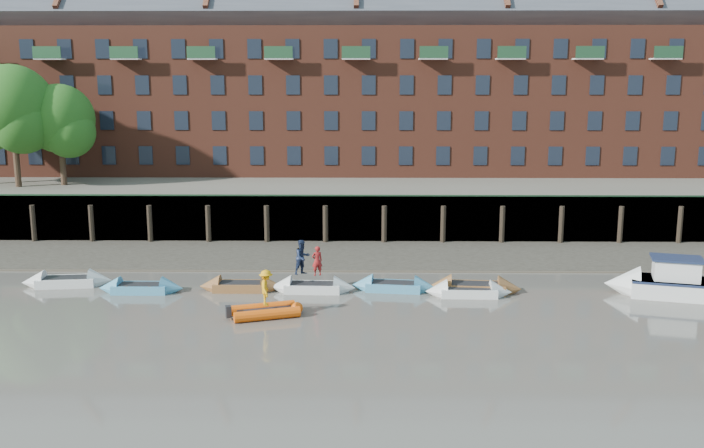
{
  "coord_description": "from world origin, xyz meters",
  "views": [
    {
      "loc": [
        0.43,
        -27.92,
        10.82
      ],
      "look_at": [
        -0.07,
        12.0,
        3.2
      ],
      "focal_mm": 38.0,
      "sensor_mm": 36.0,
      "label": 1
    }
  ],
  "objects_px": {
    "rowboat_3": "(313,287)",
    "motor_launch": "(661,283)",
    "person_rower_b": "(302,257)",
    "rowboat_4": "(393,286)",
    "rib_tender": "(268,311)",
    "rowboat_5": "(468,292)",
    "rowboat_0": "(67,281)",
    "rowboat_1": "(141,288)",
    "rowboat_6": "(475,288)",
    "person_rower_a": "(317,261)",
    "rowboat_2": "(241,286)",
    "person_rib_crew": "(266,288)"
  },
  "relations": [
    {
      "from": "rowboat_3",
      "to": "motor_launch",
      "type": "height_order",
      "value": "motor_launch"
    },
    {
      "from": "rowboat_3",
      "to": "person_rower_b",
      "type": "xyz_separation_m",
      "value": [
        -0.53,
        0.21,
        1.57
      ]
    },
    {
      "from": "rowboat_4",
      "to": "rib_tender",
      "type": "bearing_deg",
      "value": -136.79
    },
    {
      "from": "rowboat_5",
      "to": "rowboat_0",
      "type": "bearing_deg",
      "value": 177.22
    },
    {
      "from": "rowboat_1",
      "to": "person_rower_b",
      "type": "distance_m",
      "value": 8.6
    },
    {
      "from": "rowboat_1",
      "to": "rowboat_5",
      "type": "height_order",
      "value": "rowboat_5"
    },
    {
      "from": "rowboat_6",
      "to": "rib_tender",
      "type": "relative_size",
      "value": 1.43
    },
    {
      "from": "person_rower_a",
      "to": "person_rower_b",
      "type": "height_order",
      "value": "person_rower_b"
    },
    {
      "from": "rowboat_0",
      "to": "rowboat_6",
      "type": "height_order",
      "value": "rowboat_6"
    },
    {
      "from": "rowboat_1",
      "to": "rowboat_5",
      "type": "distance_m",
      "value": 17.06
    },
    {
      "from": "rowboat_6",
      "to": "person_rower_a",
      "type": "distance_m",
      "value": 8.36
    },
    {
      "from": "rowboat_0",
      "to": "rowboat_1",
      "type": "bearing_deg",
      "value": -22.46
    },
    {
      "from": "rowboat_2",
      "to": "rowboat_3",
      "type": "bearing_deg",
      "value": -2.65
    },
    {
      "from": "rowboat_0",
      "to": "rowboat_1",
      "type": "height_order",
      "value": "rowboat_0"
    },
    {
      "from": "rowboat_1",
      "to": "rowboat_3",
      "type": "height_order",
      "value": "rowboat_3"
    },
    {
      "from": "motor_launch",
      "to": "person_rower_b",
      "type": "xyz_separation_m",
      "value": [
        -18.51,
        0.76,
        1.13
      ]
    },
    {
      "from": "rowboat_2",
      "to": "rowboat_5",
      "type": "xyz_separation_m",
      "value": [
        11.88,
        -0.88,
        0.0
      ]
    },
    {
      "from": "rowboat_1",
      "to": "rowboat_4",
      "type": "bearing_deg",
      "value": 2.43
    },
    {
      "from": "rowboat_4",
      "to": "rowboat_6",
      "type": "distance_m",
      "value": 4.24
    },
    {
      "from": "rowboat_1",
      "to": "person_rower_a",
      "type": "relative_size",
      "value": 2.82
    },
    {
      "from": "rowboat_0",
      "to": "person_rib_crew",
      "type": "distance_m",
      "value": 12.63
    },
    {
      "from": "motor_launch",
      "to": "rowboat_6",
      "type": "bearing_deg",
      "value": 12.75
    },
    {
      "from": "rowboat_2",
      "to": "rib_tender",
      "type": "bearing_deg",
      "value": -65.66
    },
    {
      "from": "rowboat_1",
      "to": "rowboat_0",
      "type": "bearing_deg",
      "value": 164.73
    },
    {
      "from": "rowboat_4",
      "to": "person_rower_a",
      "type": "distance_m",
      "value": 4.27
    },
    {
      "from": "person_rower_a",
      "to": "person_rib_crew",
      "type": "distance_m",
      "value": 4.75
    },
    {
      "from": "rowboat_0",
      "to": "rowboat_3",
      "type": "relative_size",
      "value": 1.07
    },
    {
      "from": "person_rib_crew",
      "to": "rowboat_5",
      "type": "bearing_deg",
      "value": -76.77
    },
    {
      "from": "person_rower_b",
      "to": "rowboat_0",
      "type": "bearing_deg",
      "value": 136.24
    },
    {
      "from": "rowboat_2",
      "to": "person_rower_a",
      "type": "relative_size",
      "value": 2.8
    },
    {
      "from": "rowboat_3",
      "to": "person_rib_crew",
      "type": "bearing_deg",
      "value": -112.23
    },
    {
      "from": "person_rib_crew",
      "to": "rowboat_0",
      "type": "bearing_deg",
      "value": 59.29
    },
    {
      "from": "rowboat_0",
      "to": "rowboat_3",
      "type": "xyz_separation_m",
      "value": [
        13.34,
        -0.98,
        -0.01
      ]
    },
    {
      "from": "rowboat_0",
      "to": "person_rower_a",
      "type": "height_order",
      "value": "person_rower_a"
    },
    {
      "from": "person_rib_crew",
      "to": "rowboat_2",
      "type": "bearing_deg",
      "value": 17.25
    },
    {
      "from": "rowboat_1",
      "to": "rowboat_3",
      "type": "xyz_separation_m",
      "value": [
        8.98,
        0.23,
        0.0
      ]
    },
    {
      "from": "rowboat_3",
      "to": "rowboat_6",
      "type": "relative_size",
      "value": 0.92
    },
    {
      "from": "rowboat_3",
      "to": "person_rower_b",
      "type": "relative_size",
      "value": 2.46
    },
    {
      "from": "rowboat_3",
      "to": "rib_tender",
      "type": "xyz_separation_m",
      "value": [
        -1.83,
        -4.18,
        0.02
      ]
    },
    {
      "from": "rowboat_1",
      "to": "rowboat_5",
      "type": "bearing_deg",
      "value": -1.31
    },
    {
      "from": "rowboat_5",
      "to": "rowboat_1",
      "type": "bearing_deg",
      "value": -179.87
    },
    {
      "from": "rowboat_3",
      "to": "rowboat_1",
      "type": "bearing_deg",
      "value": -176.74
    },
    {
      "from": "rowboat_0",
      "to": "person_rower_a",
      "type": "bearing_deg",
      "value": -11.02
    },
    {
      "from": "rowboat_0",
      "to": "person_rower_a",
      "type": "relative_size",
      "value": 3.1
    },
    {
      "from": "rib_tender",
      "to": "person_rower_b",
      "type": "relative_size",
      "value": 1.87
    },
    {
      "from": "rowboat_1",
      "to": "person_rib_crew",
      "type": "relative_size",
      "value": 2.61
    },
    {
      "from": "rowboat_4",
      "to": "person_rower_b",
      "type": "xyz_separation_m",
      "value": [
        -4.79,
        -0.06,
        1.58
      ]
    },
    {
      "from": "rowboat_6",
      "to": "person_rib_crew",
      "type": "xyz_separation_m",
      "value": [
        -10.37,
        -4.18,
        1.14
      ]
    },
    {
      "from": "rowboat_2",
      "to": "rib_tender",
      "type": "height_order",
      "value": "rowboat_2"
    },
    {
      "from": "rowboat_0",
      "to": "rowboat_3",
      "type": "height_order",
      "value": "rowboat_0"
    }
  ]
}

